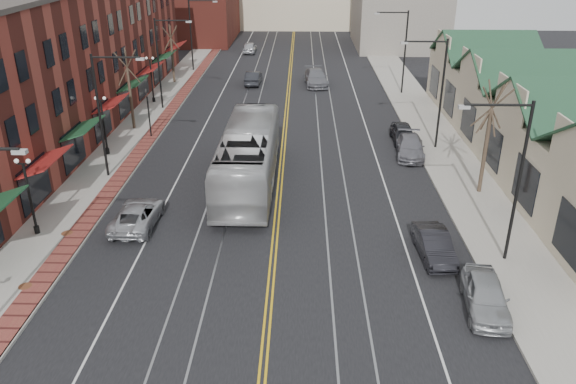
{
  "coord_description": "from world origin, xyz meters",
  "views": [
    {
      "loc": [
        1.32,
        -18.15,
        14.76
      ],
      "look_at": [
        0.66,
        9.56,
        2.0
      ],
      "focal_mm": 35.0,
      "sensor_mm": 36.0,
      "label": 1
    }
  ],
  "objects_px": {
    "parked_suv": "(137,215)",
    "parked_car_a": "(486,295)",
    "parked_car_c": "(410,147)",
    "parked_car_d": "(403,133)",
    "parked_car_b": "(434,245)",
    "transit_bus": "(248,156)"
  },
  "relations": [
    {
      "from": "parked_suv",
      "to": "parked_car_d",
      "type": "relative_size",
      "value": 1.15
    },
    {
      "from": "parked_suv",
      "to": "transit_bus",
      "type": "bearing_deg",
      "value": -132.73
    },
    {
      "from": "parked_suv",
      "to": "parked_car_c",
      "type": "relative_size",
      "value": 1.01
    },
    {
      "from": "parked_car_a",
      "to": "parked_suv",
      "type": "bearing_deg",
      "value": 163.59
    },
    {
      "from": "parked_suv",
      "to": "parked_car_b",
      "type": "xyz_separation_m",
      "value": [
        15.69,
        -2.94,
        0.01
      ]
    },
    {
      "from": "parked_car_c",
      "to": "parked_car_d",
      "type": "xyz_separation_m",
      "value": [
        -0.04,
        3.0,
        0.02
      ]
    },
    {
      "from": "parked_suv",
      "to": "parked_car_c",
      "type": "height_order",
      "value": "parked_car_c"
    },
    {
      "from": "parked_car_b",
      "to": "parked_car_d",
      "type": "bearing_deg",
      "value": 82.67
    },
    {
      "from": "parked_suv",
      "to": "parked_car_a",
      "type": "distance_m",
      "value": 18.47
    },
    {
      "from": "parked_suv",
      "to": "parked_car_d",
      "type": "xyz_separation_m",
      "value": [
        16.93,
        14.22,
        0.04
      ]
    },
    {
      "from": "transit_bus",
      "to": "parked_car_d",
      "type": "distance_m",
      "value": 14.06
    },
    {
      "from": "parked_car_a",
      "to": "parked_car_c",
      "type": "bearing_deg",
      "value": 96.85
    },
    {
      "from": "parked_car_d",
      "to": "parked_car_c",
      "type": "bearing_deg",
      "value": -89.1
    },
    {
      "from": "parked_car_a",
      "to": "parked_car_d",
      "type": "distance_m",
      "value": 21.52
    },
    {
      "from": "transit_bus",
      "to": "parked_suv",
      "type": "relative_size",
      "value": 2.86
    },
    {
      "from": "parked_suv",
      "to": "parked_car_a",
      "type": "relative_size",
      "value": 1.13
    },
    {
      "from": "parked_suv",
      "to": "parked_car_b",
      "type": "distance_m",
      "value": 15.96
    },
    {
      "from": "parked_suv",
      "to": "parked_car_a",
      "type": "bearing_deg",
      "value": 157.95
    },
    {
      "from": "parked_suv",
      "to": "parked_car_c",
      "type": "distance_m",
      "value": 20.35
    },
    {
      "from": "transit_bus",
      "to": "parked_car_b",
      "type": "height_order",
      "value": "transit_bus"
    },
    {
      "from": "parked_car_a",
      "to": "parked_car_b",
      "type": "bearing_deg",
      "value": 113.24
    },
    {
      "from": "parked_car_b",
      "to": "parked_car_c",
      "type": "relative_size",
      "value": 0.86
    }
  ]
}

